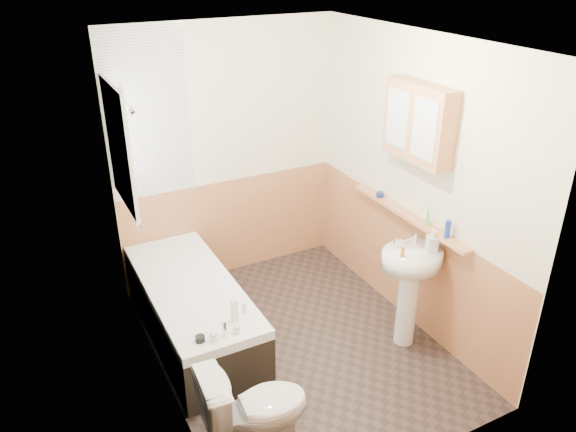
# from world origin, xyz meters

# --- Properties ---
(floor) EXTENTS (2.80, 2.80, 0.00)m
(floor) POSITION_xyz_m (0.00, 0.00, 0.00)
(floor) COLOR #2A211E
(floor) RESTS_ON ground
(ceiling) EXTENTS (2.80, 2.80, 0.00)m
(ceiling) POSITION_xyz_m (0.00, 0.00, 2.50)
(ceiling) COLOR white
(ceiling) RESTS_ON ground
(wall_back) EXTENTS (2.20, 0.02, 2.50)m
(wall_back) POSITION_xyz_m (0.00, 1.41, 1.25)
(wall_back) COLOR #F5EECA
(wall_back) RESTS_ON ground
(wall_front) EXTENTS (2.20, 0.02, 2.50)m
(wall_front) POSITION_xyz_m (0.00, -1.41, 1.25)
(wall_front) COLOR #F5EECA
(wall_front) RESTS_ON ground
(wall_left) EXTENTS (0.02, 2.80, 2.50)m
(wall_left) POSITION_xyz_m (-1.11, 0.00, 1.25)
(wall_left) COLOR #F5EECA
(wall_left) RESTS_ON ground
(wall_right) EXTENTS (0.02, 2.80, 2.50)m
(wall_right) POSITION_xyz_m (1.11, 0.00, 1.25)
(wall_right) COLOR #F5EECA
(wall_right) RESTS_ON ground
(wainscot_right) EXTENTS (0.01, 2.80, 1.00)m
(wainscot_right) POSITION_xyz_m (1.09, 0.00, 0.50)
(wainscot_right) COLOR tan
(wainscot_right) RESTS_ON wall_right
(wainscot_front) EXTENTS (2.20, 0.01, 1.00)m
(wainscot_front) POSITION_xyz_m (0.00, -1.39, 0.50)
(wainscot_front) COLOR tan
(wainscot_front) RESTS_ON wall_front
(wainscot_back) EXTENTS (2.20, 0.01, 1.00)m
(wainscot_back) POSITION_xyz_m (0.00, 1.39, 0.50)
(wainscot_back) COLOR tan
(wainscot_back) RESTS_ON wall_back
(tile_cladding_left) EXTENTS (0.01, 2.80, 2.50)m
(tile_cladding_left) POSITION_xyz_m (-1.09, 0.00, 1.25)
(tile_cladding_left) COLOR white
(tile_cladding_left) RESTS_ON wall_left
(tile_return_back) EXTENTS (0.75, 0.01, 1.50)m
(tile_return_back) POSITION_xyz_m (-0.73, 1.39, 1.75)
(tile_return_back) COLOR white
(tile_return_back) RESTS_ON wall_back
(window) EXTENTS (0.03, 0.79, 0.99)m
(window) POSITION_xyz_m (-1.06, 0.95, 1.65)
(window) COLOR white
(window) RESTS_ON wall_left
(bathtub) EXTENTS (0.70, 1.76, 0.68)m
(bathtub) POSITION_xyz_m (-0.73, 0.50, 0.28)
(bathtub) COLOR black
(bathtub) RESTS_ON floor
(shower_riser) EXTENTS (0.10, 0.08, 1.17)m
(shower_riser) POSITION_xyz_m (-1.04, 0.70, 1.71)
(shower_riser) COLOR silver
(shower_riser) RESTS_ON wall_left
(toilet) EXTENTS (0.75, 0.46, 0.71)m
(toilet) POSITION_xyz_m (-0.76, -0.86, 0.35)
(toilet) COLOR white
(toilet) RESTS_ON floor
(sink) EXTENTS (0.52, 0.42, 1.00)m
(sink) POSITION_xyz_m (0.84, -0.38, 0.63)
(sink) COLOR white
(sink) RESTS_ON floor
(pine_shelf) EXTENTS (0.10, 1.45, 0.03)m
(pine_shelf) POSITION_xyz_m (1.04, -0.05, 1.00)
(pine_shelf) COLOR tan
(pine_shelf) RESTS_ON wall_right
(medicine_cabinet) EXTENTS (0.17, 0.67, 0.61)m
(medicine_cabinet) POSITION_xyz_m (1.01, -0.09, 1.83)
(medicine_cabinet) COLOR tan
(medicine_cabinet) RESTS_ON wall_right
(foam_can) EXTENTS (0.05, 0.05, 0.15)m
(foam_can) POSITION_xyz_m (1.04, -0.52, 1.09)
(foam_can) COLOR #19339E
(foam_can) RESTS_ON pine_shelf
(green_bottle) EXTENTS (0.05, 0.05, 0.20)m
(green_bottle) POSITION_xyz_m (1.04, -0.28, 1.12)
(green_bottle) COLOR #59C647
(green_bottle) RESTS_ON pine_shelf
(black_jar) EXTENTS (0.09, 0.09, 0.04)m
(black_jar) POSITION_xyz_m (1.04, 0.36, 1.04)
(black_jar) COLOR navy
(black_jar) RESTS_ON pine_shelf
(soap_bottle) EXTENTS (0.15, 0.20, 0.08)m
(soap_bottle) POSITION_xyz_m (0.97, -0.44, 0.93)
(soap_bottle) COLOR silver
(soap_bottle) RESTS_ON sink
(clear_bottle) EXTENTS (0.04, 0.04, 0.09)m
(clear_bottle) POSITION_xyz_m (0.70, -0.42, 0.93)
(clear_bottle) COLOR orange
(clear_bottle) RESTS_ON sink
(blue_gel) EXTENTS (0.06, 0.05, 0.18)m
(blue_gel) POSITION_xyz_m (-0.60, -0.14, 0.63)
(blue_gel) COLOR silver
(blue_gel) RESTS_ON bathtub
(cream_jar) EXTENTS (0.07, 0.07, 0.04)m
(cream_jar) POSITION_xyz_m (-0.91, -0.25, 0.56)
(cream_jar) COLOR black
(cream_jar) RESTS_ON bathtub
(orange_bottle) EXTENTS (0.03, 0.03, 0.09)m
(orange_bottle) POSITION_xyz_m (-0.49, -0.07, 0.58)
(orange_bottle) COLOR silver
(orange_bottle) RESTS_ON bathtub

